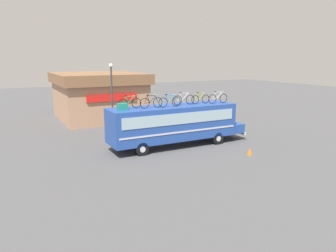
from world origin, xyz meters
TOP-DOWN VIEW (x-y plane):
  - ground_plane at (0.00, 0.00)m, footprint 120.00×120.00m
  - bus at (0.17, 0.00)m, footprint 11.14×2.64m
  - luggage_bag_1 at (-4.04, -0.15)m, footprint 0.70×0.40m
  - rooftop_bicycle_1 at (-3.36, 0.25)m, footprint 1.74×0.44m
  - rooftop_bicycle_2 at (-1.88, -0.18)m, footprint 1.76×0.44m
  - rooftop_bicycle_3 at (-0.49, -0.37)m, footprint 1.80×0.44m
  - rooftop_bicycle_4 at (0.99, 0.10)m, footprint 1.83×0.44m
  - rooftop_bicycle_5 at (2.44, 0.01)m, footprint 1.65×0.44m
  - rooftop_bicycle_6 at (3.80, -0.44)m, footprint 1.79×0.44m
  - roadside_building at (-1.72, 14.21)m, footprint 9.08×10.37m
  - traffic_cone at (3.68, -4.46)m, footprint 0.35×0.35m
  - street_lamp at (-2.99, 5.39)m, footprint 0.34×0.34m

SIDE VIEW (x-z plane):
  - ground_plane at x=0.00m, z-range 0.00..0.00m
  - traffic_cone at x=3.68m, z-range 0.00..0.47m
  - bus at x=0.17m, z-range 0.26..3.39m
  - roadside_building at x=-1.72m, z-range 0.07..5.11m
  - luggage_bag_1 at x=-4.04m, z-range 3.13..3.59m
  - rooftop_bicycle_5 at x=2.44m, z-range 3.05..3.96m
  - rooftop_bicycle_3 at x=-0.49m, z-range 3.05..3.99m
  - rooftop_bicycle_1 at x=-3.36m, z-range 3.04..4.00m
  - rooftop_bicycle_6 at x=3.80m, z-range 3.04..4.01m
  - rooftop_bicycle_2 at x=-1.88m, z-range 3.04..4.01m
  - rooftop_bicycle_4 at x=0.99m, z-range 3.04..4.02m
  - street_lamp at x=-2.99m, z-range 0.62..6.81m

